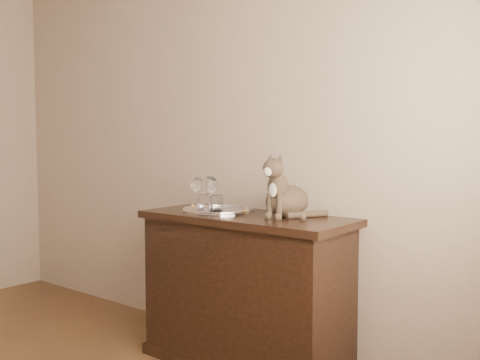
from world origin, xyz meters
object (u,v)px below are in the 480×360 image
object	(u,v)px
tumbler_b	(205,204)
wine_glass_d	(211,193)
sideboard	(246,291)
tray	(218,211)
wine_glass_a	(211,192)
cat	(287,185)
tumbler_a	(215,204)
wine_glass_c	(197,193)

from	to	relation	value
tumbler_b	wine_glass_d	bearing A→B (deg)	113.15
sideboard	tray	bearing A→B (deg)	178.10
sideboard	wine_glass_a	bearing A→B (deg)	171.73
sideboard	cat	xyz separation A→B (m)	(0.21, 0.08, 0.59)
tumbler_a	cat	xyz separation A→B (m)	(0.38, 0.15, 0.11)
sideboard	tray	world-z (taller)	tray
wine_glass_c	wine_glass_d	world-z (taller)	same
sideboard	tumbler_a	world-z (taller)	tumbler_a
wine_glass_a	wine_glass_d	distance (m)	0.07
wine_glass_c	tumbler_b	distance (m)	0.16
tumbler_a	cat	world-z (taller)	cat
sideboard	tumbler_b	world-z (taller)	tumbler_b
wine_glass_a	tumbler_a	size ratio (longest dim) A/B	2.03
tumbler_b	tray	bearing A→B (deg)	93.79
wine_glass_a	cat	size ratio (longest dim) A/B	0.58
sideboard	wine_glass_c	size ratio (longest dim) A/B	6.26
tray	tumbler_a	world-z (taller)	tumbler_a
tray	wine_glass_d	xyz separation A→B (m)	(-0.04, -0.01, 0.10)
sideboard	tray	xyz separation A→B (m)	(-0.21, 0.01, 0.43)
tumbler_a	cat	size ratio (longest dim) A/B	0.29
wine_glass_c	tumbler_a	size ratio (longest dim) A/B	2.00
wine_glass_d	cat	size ratio (longest dim) A/B	0.57
tray	wine_glass_c	world-z (taller)	wine_glass_c
wine_glass_c	sideboard	bearing A→B (deg)	6.08
wine_glass_d	tumbler_b	xyz separation A→B (m)	(0.05, -0.11, -0.05)
wine_glass_a	wine_glass_d	world-z (taller)	wine_glass_a
wine_glass_d	tumbler_a	size ratio (longest dim) A/B	2.00
tray	wine_glass_d	size ratio (longest dim) A/B	2.08
tray	cat	xyz separation A→B (m)	(0.42, 0.08, 0.16)
wine_glass_a	wine_glass_d	bearing A→B (deg)	-45.48
sideboard	wine_glass_d	xyz separation A→B (m)	(-0.24, -0.01, 0.53)
sideboard	wine_glass_d	bearing A→B (deg)	-178.60
wine_glass_d	tumbler_a	bearing A→B (deg)	-37.04
sideboard	wine_glass_c	xyz separation A→B (m)	(-0.33, -0.04, 0.53)
tumbler_a	tumbler_b	distance (m)	0.06
wine_glass_d	sideboard	bearing A→B (deg)	1.40
wine_glass_a	wine_glass_d	size ratio (longest dim) A/B	1.01
wine_glass_d	tumbler_b	distance (m)	0.12
sideboard	cat	world-z (taller)	cat
tumbler_a	sideboard	bearing A→B (deg)	22.84
wine_glass_a	wine_glass_c	xyz separation A→B (m)	(-0.04, -0.08, -0.00)
tumbler_a	tray	bearing A→B (deg)	121.06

